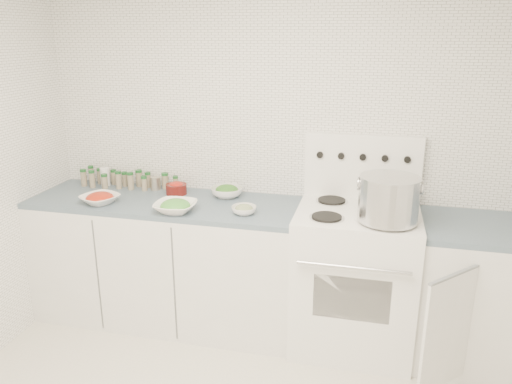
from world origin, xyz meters
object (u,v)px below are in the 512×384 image
stock_pot (389,197)px  bowl_tomato (100,199)px  bowl_snowpea (175,206)px  stove (354,274)px

stock_pot → bowl_tomato: stock_pot is taller
stock_pot → bowl_snowpea: bearing=-178.3°
stock_pot → bowl_snowpea: size_ratio=1.36×
stove → bowl_tomato: 1.76m
bowl_tomato → bowl_snowpea: 0.56m
stock_pot → bowl_tomato: bearing=180.0°
stove → bowl_snowpea: 1.24m
stove → bowl_tomato: (-1.70, -0.16, 0.44)m
bowl_snowpea → bowl_tomato: bearing=176.0°
bowl_tomato → bowl_snowpea: (0.56, -0.04, 0.00)m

